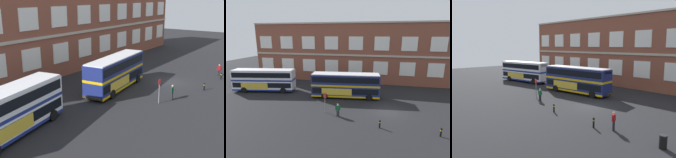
# 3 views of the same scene
# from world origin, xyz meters

# --- Properties ---
(ground_plane) EXTENTS (120.00, 120.00, 0.00)m
(ground_plane) POSITION_xyz_m (0.00, 2.00, 0.00)
(ground_plane) COLOR black
(brick_terminal_building) EXTENTS (57.34, 8.19, 12.71)m
(brick_terminal_building) POSITION_xyz_m (-1.29, 17.98, 6.21)
(brick_terminal_building) COLOR brown
(brick_terminal_building) RESTS_ON ground
(double_decker_near) EXTENTS (11.29, 4.56, 4.07)m
(double_decker_near) POSITION_xyz_m (-21.99, 4.51, 2.15)
(double_decker_near) COLOR silver
(double_decker_near) RESTS_ON ground
(double_decker_middle) EXTENTS (11.22, 3.83, 4.07)m
(double_decker_middle) POSITION_xyz_m (-6.79, 4.47, 2.15)
(double_decker_middle) COLOR navy
(double_decker_middle) RESTS_ON ground
(second_passenger) EXTENTS (0.64, 0.34, 1.70)m
(second_passenger) POSITION_xyz_m (-6.36, -2.81, 0.93)
(second_passenger) COLOR black
(second_passenger) RESTS_ON ground
(bus_stand_flag) EXTENTS (0.44, 0.10, 2.70)m
(bus_stand_flag) POSITION_xyz_m (-8.29, -2.12, 1.64)
(bus_stand_flag) COLOR slate
(bus_stand_flag) RESTS_ON ground
(safety_bollard_west) EXTENTS (0.19, 0.19, 0.95)m
(safety_bollard_west) POSITION_xyz_m (5.10, -5.10, 0.49)
(safety_bollard_west) COLOR black
(safety_bollard_west) RESTS_ON ground
(safety_bollard_east) EXTENTS (0.19, 0.19, 0.95)m
(safety_bollard_east) POSITION_xyz_m (-1.07, -4.72, 0.49)
(safety_bollard_east) COLOR black
(safety_bollard_east) RESTS_ON ground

